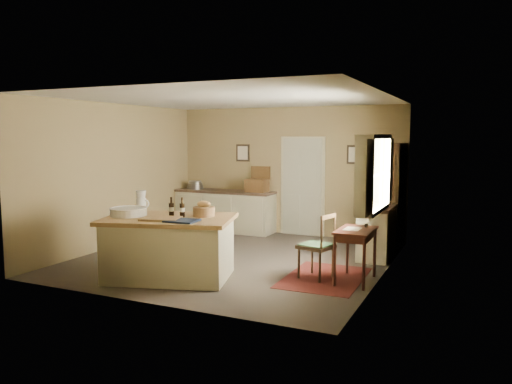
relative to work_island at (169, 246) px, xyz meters
The scene contains 16 objects.
ground 1.56m from the work_island, 76.57° to the left, with size 5.00×5.00×0.00m, color #4B4139.
wall_back 4.05m from the work_island, 85.01° to the left, with size 5.00×0.10×2.70m, color olive.
wall_front 1.41m from the work_island, 71.99° to the right, with size 5.00×0.10×2.70m, color olive.
wall_left 2.73m from the work_island, 146.23° to the left, with size 0.10×5.00×2.70m, color olive.
wall_right 3.30m from the work_island, 26.88° to the left, with size 0.10×5.00×2.70m, color olive.
ceiling 2.67m from the work_island, 76.57° to the left, with size 5.00×5.00×0.00m, color silver.
door 4.01m from the work_island, 79.94° to the left, with size 0.97×0.06×2.11m, color #A7A58C.
framed_prints 4.15m from the work_island, 82.10° to the left, with size 2.82×0.02×0.38m.
window 3.22m from the work_island, 24.16° to the left, with size 0.25×1.99×1.12m.
work_island is the anchor object (origin of this frame).
sideboard 3.78m from the work_island, 105.30° to the left, with size 2.25×0.64×1.18m.
rug 2.35m from the work_island, 24.54° to the left, with size 1.10×1.60×0.01m, color #4A1210.
writing_desk 2.72m from the work_island, 20.61° to the left, with size 0.49×0.80×0.82m.
desk_chair 2.17m from the work_island, 24.13° to the left, with size 0.44×0.44×0.95m, color black, non-canonical shape.
right_cabinet 3.56m from the work_island, 44.32° to the left, with size 0.53×0.96×0.99m.
shelving_unit 4.40m from the work_island, 51.93° to the left, with size 0.33×0.88×1.96m.
Camera 1 is at (3.82, -7.44, 2.08)m, focal length 35.00 mm.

